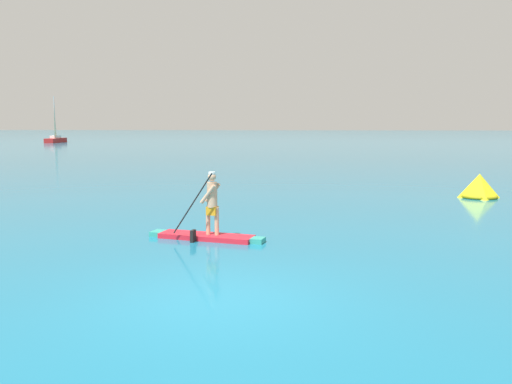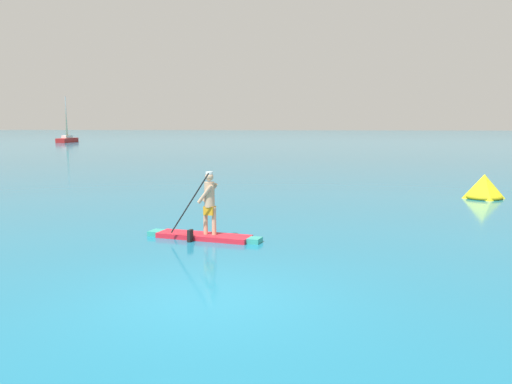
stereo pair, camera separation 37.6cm
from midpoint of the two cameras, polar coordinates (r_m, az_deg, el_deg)
ground at (r=9.11m, az=-4.02°, el=-11.44°), size 440.00×440.00×0.00m
paddleboarder_mid_center at (r=13.54m, az=-4.77°, el=-3.65°), size 3.09×1.20×1.77m
race_marker_buoy at (r=22.69m, az=23.87°, el=0.40°), size 1.43×1.43×0.96m
sailboat_left_horizon at (r=87.39m, az=-19.64°, el=5.65°), size 1.74×5.67×7.08m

